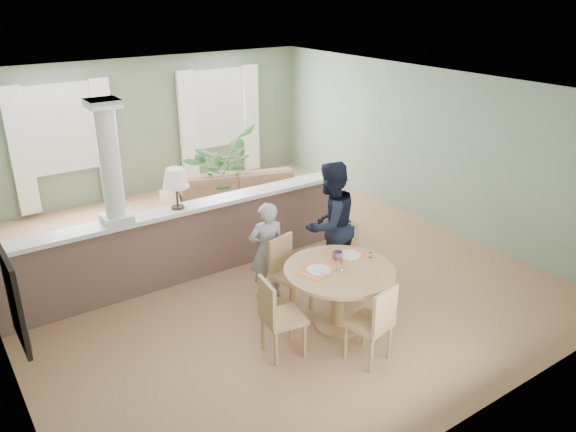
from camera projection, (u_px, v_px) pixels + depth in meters
ground at (253, 265)px, 8.56m from camera, size 8.00×8.00×0.00m
room_shell at (226, 141)px, 8.32m from camera, size 7.02×8.02×2.71m
pony_wall at (184, 234)px, 7.92m from camera, size 5.32×0.38×2.70m
sofa at (241, 201)px, 9.97m from camera, size 2.96×1.93×0.81m
houseplant at (220, 171)px, 10.37m from camera, size 1.85×1.85×1.55m
dining_table at (339, 281)px, 6.78m from camera, size 1.35×1.35×0.92m
chair_far_boy at (288, 270)px, 7.27m from camera, size 0.53×0.53×0.98m
chair_far_man at (345, 254)px, 7.74m from camera, size 0.58×0.58×0.93m
chair_near at (375, 321)px, 6.17m from camera, size 0.52×0.52×0.97m
chair_side at (277, 314)px, 6.29m from camera, size 0.51×0.51×0.98m
child_person at (267, 251)px, 7.46m from camera, size 0.57×0.44×1.37m
man_person at (330, 224)px, 7.74m from camera, size 0.97×0.81×1.79m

